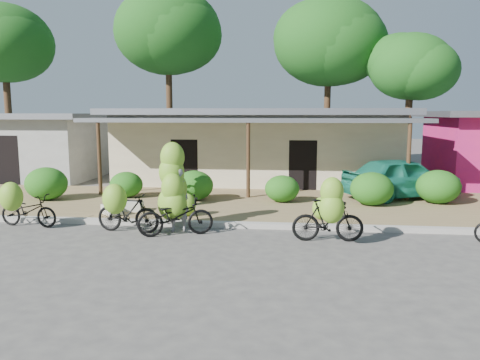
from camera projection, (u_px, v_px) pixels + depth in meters
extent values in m
plane|color=#484643|center=(224.00, 248.00, 11.07)|extent=(100.00, 100.00, 0.00)
cube|color=#92774E|center=(245.00, 205.00, 15.98)|extent=(60.00, 6.00, 0.12)
cube|color=#A8A399|center=(234.00, 225.00, 13.03)|extent=(60.00, 0.25, 0.15)
cube|color=beige|center=(258.00, 148.00, 21.67)|extent=(12.00, 6.00, 3.10)
cube|color=slate|center=(258.00, 112.00, 21.44)|extent=(13.00, 7.00, 0.25)
cube|color=black|center=(253.00, 165.00, 18.83)|extent=(1.40, 0.12, 2.20)
cube|color=slate|center=(251.00, 120.00, 17.55)|extent=(13.00, 2.00, 0.15)
cylinder|color=#4B2E1E|center=(99.00, 160.00, 17.49)|extent=(0.14, 0.14, 2.85)
cylinder|color=#4B2E1E|center=(248.00, 162.00, 16.87)|extent=(0.14, 0.14, 2.85)
cylinder|color=#4B2E1E|center=(408.00, 164.00, 16.25)|extent=(0.14, 0.14, 2.85)
cube|color=#A4A59F|center=(34.00, 148.00, 22.90)|extent=(6.00, 5.00, 2.90)
cube|color=slate|center=(32.00, 116.00, 22.68)|extent=(7.00, 6.00, 0.25)
cube|color=black|center=(5.00, 161.00, 20.54)|extent=(1.40, 0.12, 2.20)
cylinder|color=#4B2E1E|center=(8.00, 105.00, 24.84)|extent=(0.36, 0.36, 7.18)
ellipsoid|color=#144010|center=(4.00, 43.00, 24.39)|extent=(5.08, 5.08, 4.06)
cylinder|color=#4B2E1E|center=(169.00, 97.00, 26.84)|extent=(0.36, 0.36, 8.17)
ellipsoid|color=#144010|center=(168.00, 32.00, 26.32)|extent=(6.02, 6.02, 4.82)
ellipsoid|color=#144010|center=(161.00, 27.00, 26.63)|extent=(5.12, 5.12, 4.10)
cylinder|color=#4B2E1E|center=(327.00, 103.00, 26.39)|extent=(0.36, 0.36, 7.49)
ellipsoid|color=#144010|center=(329.00, 42.00, 25.92)|extent=(6.11, 6.11, 4.89)
ellipsoid|color=#144010|center=(320.00, 37.00, 26.22)|extent=(5.19, 5.19, 4.15)
cylinder|color=#4B2E1E|center=(408.00, 118.00, 24.10)|extent=(0.36, 0.36, 5.83)
ellipsoid|color=#144010|center=(411.00, 67.00, 23.73)|extent=(4.19, 4.19, 3.35)
ellipsoid|color=#144010|center=(400.00, 61.00, 24.04)|extent=(3.56, 3.56, 2.85)
ellipsoid|color=#195212|center=(46.00, 184.00, 16.48)|extent=(1.48, 1.33, 1.16)
ellipsoid|color=#195212|center=(126.00, 185.00, 16.99)|extent=(1.20, 1.08, 0.94)
ellipsoid|color=#195212|center=(194.00, 185.00, 16.41)|extent=(1.35, 1.21, 1.05)
ellipsoid|color=#195212|center=(282.00, 189.00, 16.09)|extent=(1.19, 1.07, 0.92)
ellipsoid|color=#195212|center=(372.00, 189.00, 15.50)|extent=(1.42, 1.28, 1.11)
ellipsoid|color=#195212|center=(438.00, 187.00, 15.83)|extent=(1.46, 1.31, 1.14)
imported|color=black|center=(29.00, 210.00, 13.08)|extent=(1.81, 0.82, 0.92)
ellipsoid|color=#82B72D|center=(11.00, 197.00, 12.38)|extent=(0.63, 0.53, 0.78)
imported|color=black|center=(128.00, 213.00, 12.44)|extent=(1.84, 0.76, 1.07)
ellipsoid|color=#82B72D|center=(115.00, 199.00, 11.75)|extent=(0.62, 0.53, 0.78)
imported|color=black|center=(176.00, 216.00, 12.11)|extent=(2.08, 1.30, 1.03)
ellipsoid|color=#82B72D|center=(172.00, 204.00, 12.59)|extent=(0.75, 0.64, 0.94)
ellipsoid|color=#82B72D|center=(175.00, 188.00, 12.56)|extent=(0.67, 0.57, 0.83)
ellipsoid|color=#82B72D|center=(172.00, 172.00, 12.48)|extent=(0.69, 0.58, 0.86)
ellipsoid|color=#82B72D|center=(172.00, 157.00, 12.43)|extent=(0.65, 0.55, 0.81)
ellipsoid|color=#82B72D|center=(175.00, 204.00, 12.26)|extent=(0.66, 0.56, 0.83)
ellipsoid|color=#82B72D|center=(173.00, 188.00, 12.19)|extent=(0.60, 0.51, 0.76)
imported|color=black|center=(328.00, 220.00, 11.55)|extent=(1.79, 0.58, 1.06)
ellipsoid|color=#82B72D|center=(332.00, 208.00, 10.84)|extent=(0.58, 0.49, 0.73)
ellipsoid|color=#82B72D|center=(332.00, 192.00, 10.84)|extent=(0.54, 0.46, 0.68)
ellipsoid|color=#82B72D|center=(183.00, 206.00, 13.87)|extent=(0.48, 0.41, 0.60)
ellipsoid|color=#82B72D|center=(187.00, 205.00, 13.90)|extent=(0.54, 0.46, 0.68)
ellipsoid|color=#82B72D|center=(321.00, 208.00, 13.45)|extent=(0.52, 0.44, 0.65)
cube|color=beige|center=(129.00, 206.00, 14.66)|extent=(0.86, 0.42, 0.30)
cube|color=beige|center=(112.00, 210.00, 14.14)|extent=(0.80, 0.79, 0.28)
imported|color=gray|center=(177.00, 200.00, 12.52)|extent=(0.75, 0.67, 1.73)
imported|color=white|center=(174.00, 180.00, 15.31)|extent=(0.90, 0.73, 1.75)
imported|color=#19745D|center=(402.00, 178.00, 16.81)|extent=(4.68, 3.39, 1.48)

